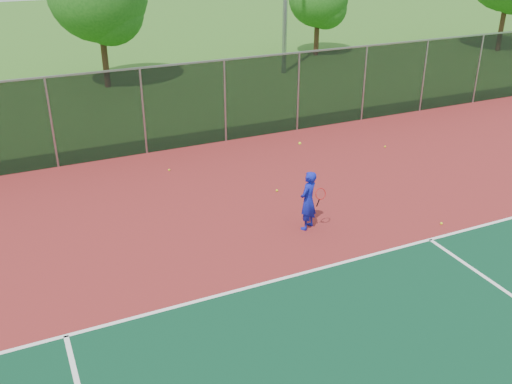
# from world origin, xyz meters

# --- Properties ---
(ground) EXTENTS (120.00, 120.00, 0.00)m
(ground) POSITION_xyz_m (0.00, 0.00, 0.00)
(ground) COLOR #2E611B
(ground) RESTS_ON ground
(court_apron) EXTENTS (30.00, 20.00, 0.02)m
(court_apron) POSITION_xyz_m (0.00, 2.00, 0.01)
(court_apron) COLOR maroon
(court_apron) RESTS_ON ground
(fence_back) EXTENTS (30.00, 0.06, 3.03)m
(fence_back) POSITION_xyz_m (0.00, 12.00, 1.56)
(fence_back) COLOR black
(fence_back) RESTS_ON court_apron
(tennis_player) EXTENTS (0.70, 0.73, 2.43)m
(tennis_player) POSITION_xyz_m (-0.54, 4.87, 0.83)
(tennis_player) COLOR #1219A9
(tennis_player) RESTS_ON court_apron
(practice_ball_1) EXTENTS (0.07, 0.07, 0.07)m
(practice_ball_1) POSITION_xyz_m (2.82, 3.52, 0.06)
(practice_ball_1) COLOR yellow
(practice_ball_1) RESTS_ON court_apron
(practice_ball_3) EXTENTS (0.07, 0.07, 0.07)m
(practice_ball_3) POSITION_xyz_m (-2.76, 10.11, 0.06)
(practice_ball_3) COLOR yellow
(practice_ball_3) RESTS_ON court_apron
(practice_ball_4) EXTENTS (0.07, 0.07, 0.07)m
(practice_ball_4) POSITION_xyz_m (-0.26, 7.22, 0.06)
(practice_ball_4) COLOR yellow
(practice_ball_4) RESTS_ON court_apron
(practice_ball_5) EXTENTS (0.07, 0.07, 0.07)m
(practice_ball_5) POSITION_xyz_m (4.95, 8.93, 0.06)
(practice_ball_5) COLOR yellow
(practice_ball_5) RESTS_ON court_apron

